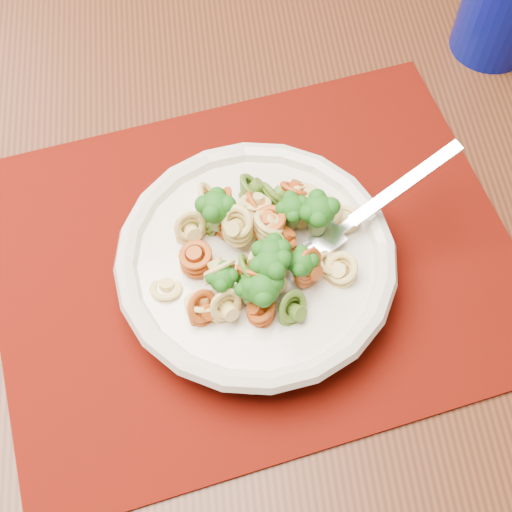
{
  "coord_description": "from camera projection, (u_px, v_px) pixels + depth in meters",
  "views": [
    {
      "loc": [
        0.43,
        -0.71,
        1.31
      ],
      "look_at": [
        0.46,
        -0.43,
        0.78
      ],
      "focal_mm": 50.0,
      "sensor_mm": 36.0,
      "label": 1
    }
  ],
  "objects": [
    {
      "name": "tumbler",
      "position": [
        503.0,
        7.0,
        0.73
      ],
      "size": [
        0.09,
        0.09,
        0.11
      ],
      "primitive_type": "cylinder",
      "color": "#050D6E",
      "rests_on": "dining_table"
    },
    {
      "name": "dining_table",
      "position": [
        181.0,
        276.0,
        0.76
      ],
      "size": [
        1.35,
        0.89,
        0.74
      ],
      "rotation": [
        0.0,
        0.0,
        0.02
      ],
      "color": "#522917",
      "rests_on": "ground"
    },
    {
      "name": "pasta_broccoli_heap",
      "position": [
        256.0,
        253.0,
        0.59
      ],
      "size": [
        0.21,
        0.21,
        0.06
      ],
      "primitive_type": null,
      "color": "#F1C777",
      "rests_on": "pasta_bowl"
    },
    {
      "name": "fork",
      "position": [
        328.0,
        239.0,
        0.6
      ],
      "size": [
        0.18,
        0.1,
        0.08
      ],
      "primitive_type": null,
      "rotation": [
        0.0,
        -0.35,
        0.44
      ],
      "color": "silver",
      "rests_on": "pasta_bowl"
    },
    {
      "name": "pasta_bowl",
      "position": [
        256.0,
        262.0,
        0.61
      ],
      "size": [
        0.24,
        0.24,
        0.05
      ],
      "color": "silver",
      "rests_on": "placemat"
    },
    {
      "name": "placemat",
      "position": [
        255.0,
        260.0,
        0.65
      ],
      "size": [
        0.53,
        0.45,
        0.0
      ],
      "primitive_type": "cube",
      "rotation": [
        0.0,
        0.0,
        0.2
      ],
      "color": "#4F0503",
      "rests_on": "dining_table"
    }
  ]
}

